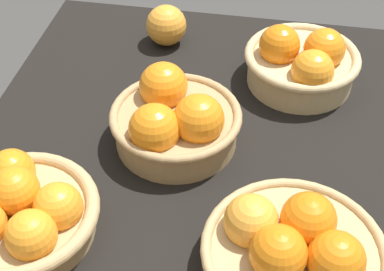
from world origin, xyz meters
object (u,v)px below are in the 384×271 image
at_px(basket_near_left, 293,251).
at_px(loose_orange_back_gap, 166,25).
at_px(basket_near_right, 302,63).
at_px(basket_far_left, 17,212).
at_px(basket_center, 175,120).

distance_m(basket_near_left, loose_orange_back_gap, 0.57).
height_order(basket_near_right, basket_far_left, basket_near_right).
height_order(basket_far_left, loose_orange_back_gap, basket_far_left).
distance_m(basket_near_right, basket_near_left, 0.41).
relative_size(basket_near_right, basket_far_left, 0.93).
bearing_deg(basket_far_left, basket_center, -39.58).
distance_m(basket_center, basket_far_left, 0.28).
bearing_deg(basket_center, basket_near_right, -45.33).
relative_size(basket_center, basket_far_left, 0.95).
relative_size(basket_near_right, loose_orange_back_gap, 2.59).
xyz_separation_m(basket_center, basket_near_left, (-0.22, -0.20, -0.01)).
height_order(basket_center, basket_far_left, basket_center).
bearing_deg(loose_orange_back_gap, basket_near_right, -108.33).
bearing_deg(basket_center, basket_far_left, 140.42).
bearing_deg(basket_near_right, basket_far_left, 137.57).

